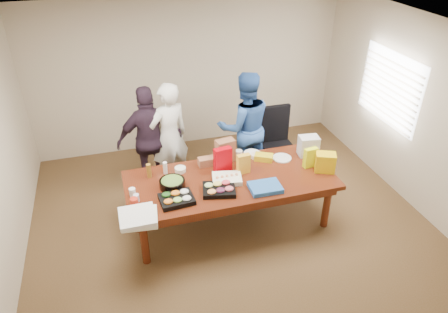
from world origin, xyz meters
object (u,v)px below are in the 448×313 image
object	(u,v)px
person_right	(245,127)
person_center	(169,137)
office_chair	(279,146)
salad_bowl	(172,184)
conference_table	(230,201)
sheet_cake	(227,179)

from	to	relation	value
person_right	person_center	bearing A→B (deg)	-0.45
person_right	office_chair	bearing A→B (deg)	163.10
office_chair	person_center	size ratio (longest dim) A/B	0.65
person_center	salad_bowl	distance (m)	1.15
person_center	salad_bowl	xyz separation A→B (m)	(-0.17, -1.13, -0.07)
conference_table	salad_bowl	size ratio (longest dim) A/B	8.43
conference_table	salad_bowl	world-z (taller)	salad_bowl
conference_table	salad_bowl	distance (m)	0.90
conference_table	sheet_cake	bearing A→B (deg)	-147.46
person_right	conference_table	bearing A→B (deg)	64.98
office_chair	sheet_cake	xyz separation A→B (m)	(-1.17, -0.95, 0.22)
conference_table	sheet_cake	xyz separation A→B (m)	(-0.06, -0.04, 0.41)
sheet_cake	salad_bowl	size ratio (longest dim) A/B	1.15
conference_table	office_chair	world-z (taller)	office_chair
person_center	person_right	size ratio (longest dim) A/B	0.97
person_center	salad_bowl	bearing A→B (deg)	60.08
person_center	person_right	bearing A→B (deg)	155.65
conference_table	person_right	world-z (taller)	person_right
sheet_cake	person_right	bearing A→B (deg)	72.57
conference_table	office_chair	bearing A→B (deg)	39.54
person_right	sheet_cake	size ratio (longest dim) A/B	4.73
person_center	person_right	world-z (taller)	person_right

